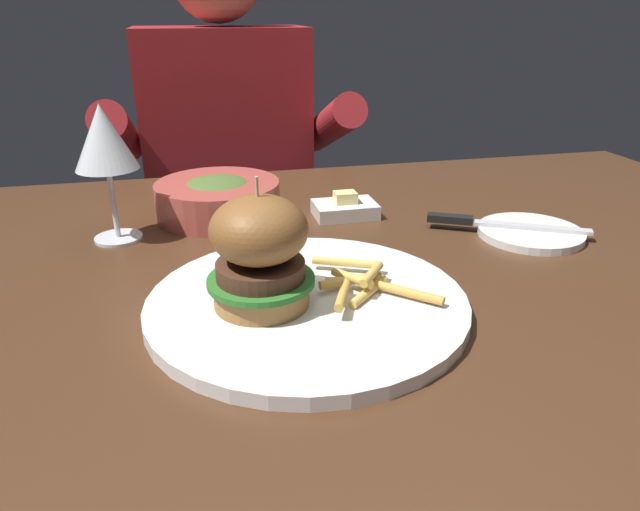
# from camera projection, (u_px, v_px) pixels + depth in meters

# --- Properties ---
(dining_table) EXTENTS (1.44, 0.91, 0.74)m
(dining_table) POSITION_uv_depth(u_px,v_px,m) (322.00, 336.00, 0.67)
(dining_table) COLOR #472B19
(dining_table) RESTS_ON ground
(main_plate) EXTENTS (0.32, 0.32, 0.01)m
(main_plate) POSITION_uv_depth(u_px,v_px,m) (307.00, 303.00, 0.56)
(main_plate) COLOR white
(main_plate) RESTS_ON dining_table
(burger_sandwich) EXTENTS (0.10, 0.10, 0.13)m
(burger_sandwich) POSITION_uv_depth(u_px,v_px,m) (260.00, 252.00, 0.53)
(burger_sandwich) COLOR #9E6B38
(burger_sandwich) RESTS_ON main_plate
(fries_pile) EXTENTS (0.11, 0.12, 0.02)m
(fries_pile) POSITION_uv_depth(u_px,v_px,m) (363.00, 281.00, 0.57)
(fries_pile) COLOR #EABC5B
(fries_pile) RESTS_ON main_plate
(wine_glass) EXTENTS (0.08, 0.08, 0.17)m
(wine_glass) POSITION_uv_depth(u_px,v_px,m) (104.00, 141.00, 0.69)
(wine_glass) COLOR silver
(wine_glass) RESTS_ON dining_table
(bread_plate) EXTENTS (0.13, 0.13, 0.01)m
(bread_plate) POSITION_uv_depth(u_px,v_px,m) (530.00, 233.00, 0.75)
(bread_plate) COLOR white
(bread_plate) RESTS_ON dining_table
(table_knife) EXTENTS (0.19, 0.11, 0.01)m
(table_knife) POSITION_uv_depth(u_px,v_px,m) (492.00, 223.00, 0.76)
(table_knife) COLOR silver
(table_knife) RESTS_ON bread_plate
(butter_dish) EXTENTS (0.09, 0.06, 0.04)m
(butter_dish) POSITION_uv_depth(u_px,v_px,m) (345.00, 208.00, 0.82)
(butter_dish) COLOR white
(butter_dish) RESTS_ON dining_table
(soup_bowl) EXTENTS (0.18, 0.18, 0.06)m
(soup_bowl) POSITION_uv_depth(u_px,v_px,m) (218.00, 198.00, 0.81)
(soup_bowl) COLOR #B24C42
(soup_bowl) RESTS_ON dining_table
(diner_person) EXTENTS (0.51, 0.36, 1.18)m
(diner_person) POSITION_uv_depth(u_px,v_px,m) (232.00, 215.00, 1.35)
(diner_person) COLOR #282833
(diner_person) RESTS_ON ground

